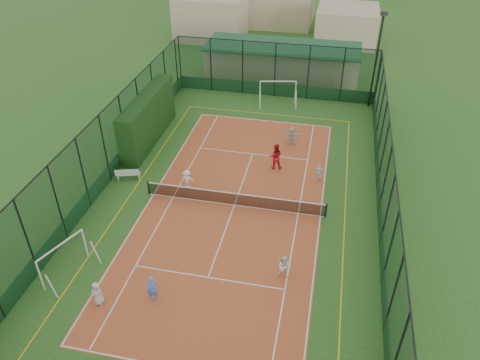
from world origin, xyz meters
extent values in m
plane|color=#29571E|center=(0.00, 0.00, 0.00)|extent=(300.00, 300.00, 0.00)
cube|color=#AD4F26|center=(0.00, 0.00, 0.01)|extent=(11.17, 23.97, 0.01)
cube|color=black|center=(-8.30, 6.84, 1.87)|extent=(1.28, 8.54, 3.73)
imported|color=silver|center=(-4.89, -9.21, 0.71)|extent=(0.73, 0.53, 1.39)
imported|color=#5189E6|center=(-2.28, -8.42, 0.78)|extent=(0.66, 0.54, 1.55)
imported|color=white|center=(3.93, -5.52, 0.73)|extent=(0.74, 0.59, 1.44)
imported|color=white|center=(-3.49, 1.20, 0.70)|extent=(0.98, 0.69, 1.38)
imported|color=white|center=(5.08, 3.93, 0.66)|extent=(0.80, 0.39, 1.31)
imported|color=silver|center=(2.67, 8.43, 0.76)|extent=(1.40, 0.48, 1.49)
imported|color=red|center=(1.91, 4.86, 0.98)|extent=(1.04, 0.86, 1.95)
sphere|color=#CCE033|center=(-0.29, 1.01, 0.04)|extent=(0.07, 0.07, 0.07)
sphere|color=#CCE033|center=(-0.56, 1.16, 0.04)|extent=(0.07, 0.07, 0.07)
sphere|color=#CCE033|center=(0.23, 0.96, 0.04)|extent=(0.07, 0.07, 0.07)
sphere|color=#CCE033|center=(-0.89, 1.59, 0.04)|extent=(0.07, 0.07, 0.07)
sphere|color=#CCE033|center=(-2.43, 1.61, 0.04)|extent=(0.07, 0.07, 0.07)
sphere|color=#CCE033|center=(-1.17, 1.63, 0.04)|extent=(0.07, 0.07, 0.07)
sphere|color=#CCE033|center=(1.74, 0.78, 0.04)|extent=(0.07, 0.07, 0.07)
camera|label=1|loc=(5.29, -23.11, 18.50)|focal=35.00mm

